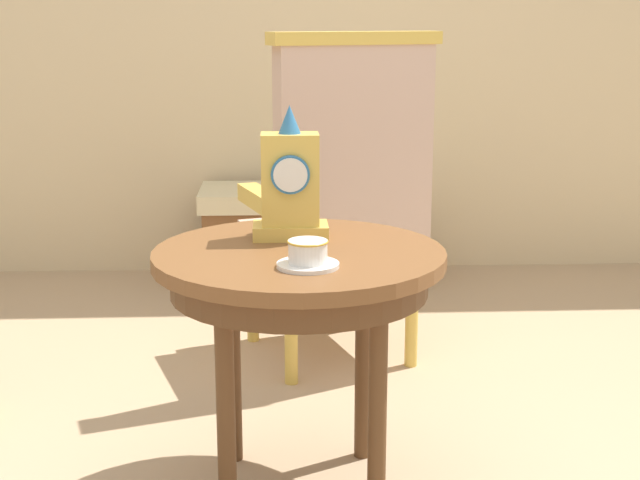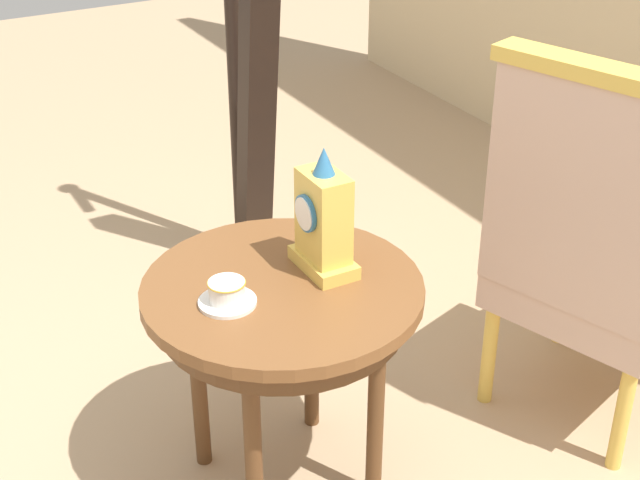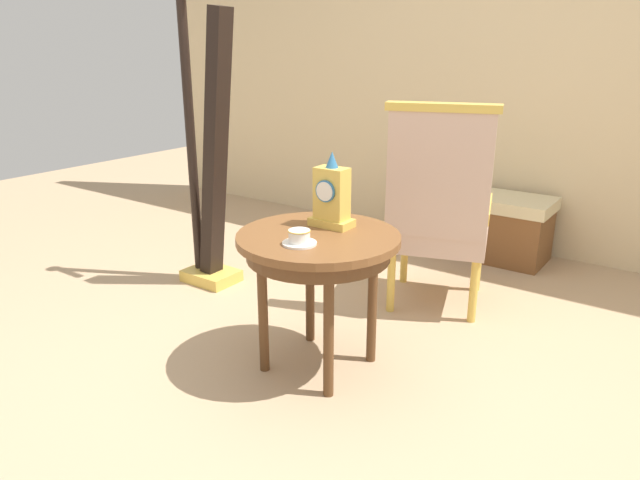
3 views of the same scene
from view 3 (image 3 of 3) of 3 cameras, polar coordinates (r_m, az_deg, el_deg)
name	(u,v)px [view 3 (image 3 of 3)]	position (r m, az deg, el deg)	size (l,w,h in m)	color
ground_plane	(301,368)	(2.75, -1.83, -12.33)	(10.00, 10.00, 0.00)	tan
wall_back	(498,45)	(4.37, 16.94, 17.66)	(6.00, 0.10, 2.80)	beige
side_table	(318,251)	(2.54, -0.16, -1.06)	(0.71, 0.71, 0.64)	brown
teacup_left	(299,238)	(2.38, -2.02, 0.20)	(0.14, 0.14, 0.06)	white
mantel_clock	(332,197)	(2.58, 1.14, 4.21)	(0.19, 0.11, 0.34)	gold
armchair	(439,206)	(3.19, 11.51, 3.28)	(0.68, 0.67, 1.14)	#CCA893
harp	(208,165)	(3.51, -10.81, 7.15)	(0.40, 0.24, 1.82)	gold
window_bench	(482,224)	(4.22, 15.54, 1.51)	(0.91, 0.40, 0.44)	beige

